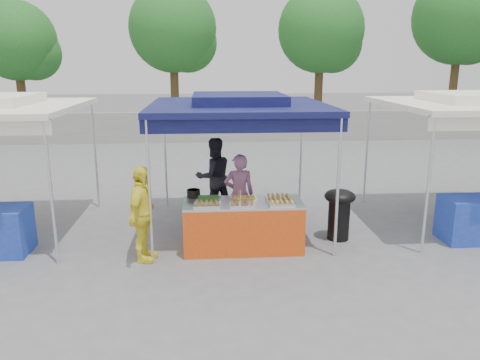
{
  "coord_description": "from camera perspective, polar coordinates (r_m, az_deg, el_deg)",
  "views": [
    {
      "loc": [
        -0.59,
        -7.62,
        3.15
      ],
      "look_at": [
        0.0,
        0.6,
        1.05
      ],
      "focal_mm": 35.0,
      "sensor_mm": 36.0,
      "label": 1
    }
  ],
  "objects": [
    {
      "name": "crate_right",
      "position": [
        8.68,
        2.67,
        -5.86
      ],
      "size": [
        0.53,
        0.37,
        0.32
      ],
      "primitive_type": "cube",
      "color": "#162EBA",
      "rests_on": "ground_plane"
    },
    {
      "name": "tree_0",
      "position": [
        22.1,
        -25.21,
        14.75
      ],
      "size": [
        3.36,
        3.27,
        5.61
      ],
      "color": "#4A371C",
      "rests_on": "ground_plane"
    },
    {
      "name": "food_tray_fr",
      "position": [
        7.73,
        5.07,
        -2.79
      ],
      "size": [
        0.42,
        0.3,
        0.07
      ],
      "color": "white",
      "rests_on": "vendor_table"
    },
    {
      "name": "cooking_pot",
      "position": [
        8.17,
        -5.69,
        -1.64
      ],
      "size": [
        0.23,
        0.23,
        0.13
      ],
      "primitive_type": "cylinder",
      "color": "black",
      "rests_on": "vendor_table"
    },
    {
      "name": "tree_1",
      "position": [
        20.97,
        -7.77,
        17.4
      ],
      "size": [
        3.71,
        3.69,
        6.34
      ],
      "color": "#4A371C",
      "rests_on": "ground_plane"
    },
    {
      "name": "vendor_table",
      "position": [
        8.02,
        0.36,
        -5.57
      ],
      "size": [
        2.0,
        0.8,
        0.85
      ],
      "color": "#DE4B14",
      "rests_on": "ground_plane"
    },
    {
      "name": "crate_left",
      "position": [
        8.61,
        -3.22,
        -6.14
      ],
      "size": [
        0.49,
        0.34,
        0.29
      ],
      "primitive_type": "cube",
      "color": "#162EBA",
      "rests_on": "ground_plane"
    },
    {
      "name": "skewer_cup",
      "position": [
        7.58,
        -0.03,
        -2.98
      ],
      "size": [
        0.08,
        0.08,
        0.1
      ],
      "primitive_type": "cylinder",
      "color": "silver",
      "rests_on": "vendor_table"
    },
    {
      "name": "food_tray_fm",
      "position": [
        7.64,
        0.24,
        -2.94
      ],
      "size": [
        0.42,
        0.3,
        0.07
      ],
      "color": "white",
      "rests_on": "vendor_table"
    },
    {
      "name": "wok_burner",
      "position": [
        8.61,
        12.01,
        -3.57
      ],
      "size": [
        0.56,
        0.56,
        0.94
      ],
      "rotation": [
        0.0,
        0.0,
        -0.05
      ],
      "color": "black",
      "rests_on": "ground_plane"
    },
    {
      "name": "ground_plane",
      "position": [
        8.26,
        0.3,
        -8.11
      ],
      "size": [
        80.0,
        80.0,
        0.0
      ],
      "primitive_type": "plane",
      "color": "slate"
    },
    {
      "name": "vendor_woman",
      "position": [
        8.64,
        -0.1,
        -1.76
      ],
      "size": [
        0.57,
        0.38,
        1.52
      ],
      "primitive_type": "imported",
      "rotation": [
        0.0,
        0.0,
        3.18
      ],
      "color": "#9E648B",
      "rests_on": "ground_plane"
    },
    {
      "name": "helper_man",
      "position": [
        9.74,
        -3.19,
        0.41
      ],
      "size": [
        0.96,
        0.85,
        1.63
      ],
      "primitive_type": "imported",
      "rotation": [
        0.0,
        0.0,
        3.49
      ],
      "color": "#222228",
      "rests_on": "ground_plane"
    },
    {
      "name": "main_canopy",
      "position": [
        8.64,
        -0.18,
        9.12
      ],
      "size": [
        3.2,
        3.2,
        2.57
      ],
      "color": "silver",
      "rests_on": "ground_plane"
    },
    {
      "name": "back_wall",
      "position": [
        18.8,
        -2.3,
        6.48
      ],
      "size": [
        40.0,
        0.25,
        1.2
      ],
      "primitive_type": "cube",
      "color": "gray",
      "rests_on": "ground_plane"
    },
    {
      "name": "customer_person",
      "position": [
        7.61,
        -11.82,
        -4.13
      ],
      "size": [
        0.57,
        0.98,
        1.57
      ],
      "primitive_type": "imported",
      "rotation": [
        0.0,
        0.0,
        1.35
      ],
      "color": "#FFEF38",
      "rests_on": "ground_plane"
    },
    {
      "name": "tree_3",
      "position": [
        23.79,
        25.54,
        17.09
      ],
      "size": [
        4.13,
        4.13,
        7.11
      ],
      "color": "#4A371C",
      "rests_on": "ground_plane"
    },
    {
      "name": "food_tray_bl",
      "position": [
        7.91,
        -3.87,
        -2.37
      ],
      "size": [
        0.42,
        0.3,
        0.07
      ],
      "color": "white",
      "rests_on": "vendor_table"
    },
    {
      "name": "tree_2",
      "position": [
        21.28,
        10.18,
        17.17
      ],
      "size": [
        3.69,
        3.66,
        6.29
      ],
      "color": "#4A371C",
      "rests_on": "ground_plane"
    },
    {
      "name": "food_tray_bm",
      "position": [
        7.94,
        0.51,
        -2.28
      ],
      "size": [
        0.42,
        0.3,
        0.07
      ],
      "color": "white",
      "rests_on": "vendor_table"
    },
    {
      "name": "crate_stacked",
      "position": [
        8.58,
        2.69,
        -3.92
      ],
      "size": [
        0.5,
        0.35,
        0.3
      ],
      "primitive_type": "cube",
      "color": "#162EBA",
      "rests_on": "crate_right"
    },
    {
      "name": "food_tray_br",
      "position": [
        7.99,
        4.7,
        -2.21
      ],
      "size": [
        0.42,
        0.3,
        0.07
      ],
      "color": "white",
      "rests_on": "vendor_table"
    },
    {
      "name": "food_tray_fl",
      "position": [
        7.62,
        -4.08,
        -3.03
      ],
      "size": [
        0.42,
        0.3,
        0.07
      ],
      "color": "white",
      "rests_on": "vendor_table"
    }
  ]
}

